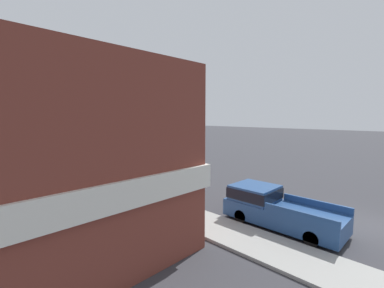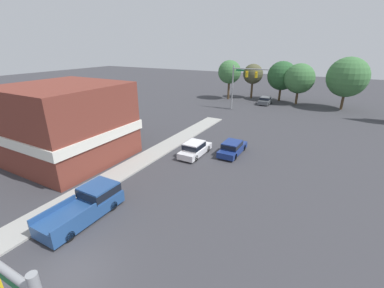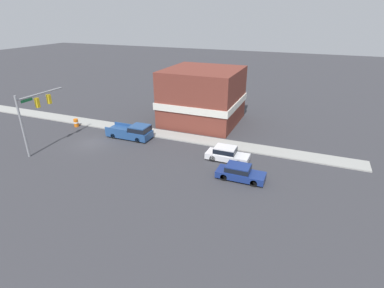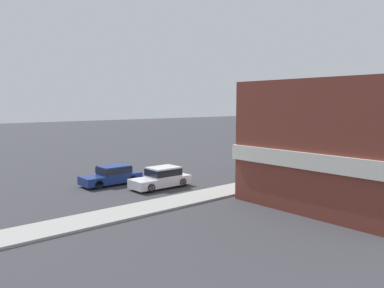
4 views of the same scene
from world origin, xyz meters
TOP-DOWN VIEW (x-y plane):
  - ground_plane at (0.00, 0.00)m, footprint 200.00×200.00m
  - sidewalk_curb at (-5.70, 0.00)m, footprint 2.40×60.00m
  - far_signal_assembly at (-4.13, 37.71)m, footprint 6.14×0.49m
  - car_lead at (-1.76, 16.11)m, footprint 1.77×4.48m
  - car_oncoming at (1.54, 18.32)m, footprint 1.78×4.48m
  - car_distant at (-1.51, 44.43)m, footprint 1.84×4.20m
  - pickup_truck_parked at (-3.23, 3.77)m, footprint 2.14×5.61m
  - corner_brick_building at (-12.30, 9.52)m, footprint 10.10×10.08m
  - church_steeple at (19.74, 40.78)m, footprint 2.99×2.99m
  - backdrop_tree_left_mid at (-5.75, 49.31)m, footprint 4.11×4.11m
  - backdrop_tree_center at (0.13, 49.35)m, footprint 5.67×5.67m
  - backdrop_tree_right_mid at (3.70, 47.47)m, footprint 5.53×5.53m
  - backdrop_tree_right_far at (11.43, 46.71)m, footprint 6.72×6.72m

SIDE VIEW (x-z plane):
  - ground_plane at x=0.00m, z-range 0.00..0.00m
  - sidewalk_curb at x=-5.70m, z-range 0.00..0.14m
  - car_oncoming at x=1.54m, z-range 0.03..1.45m
  - car_distant at x=-1.51m, z-range 0.03..1.48m
  - car_lead at x=-1.76m, z-range 0.03..1.53m
  - pickup_truck_parked at x=-3.23m, z-range -0.01..1.78m
  - corner_brick_building at x=-12.30m, z-range -0.07..7.33m
  - backdrop_tree_right_mid at x=3.70m, z-range 1.04..8.67m
  - backdrop_tree_center at x=0.13m, z-range 1.07..8.91m
  - backdrop_tree_left_mid at x=-5.75m, z-range 1.47..8.58m
  - far_signal_assembly at x=-4.13m, z-range 1.61..9.16m
  - backdrop_tree_right_far at x=11.43m, z-range 1.12..10.10m
  - church_steeple at x=19.74m, z-range 0.26..11.24m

